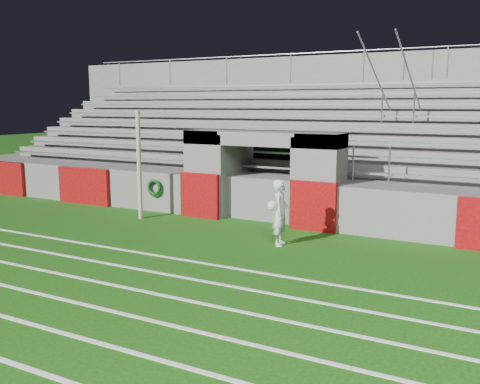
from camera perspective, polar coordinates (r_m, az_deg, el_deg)
The scene contains 6 objects.
ground at distance 12.82m, azimuth -4.66°, elevation -5.94°, with size 90.00×90.00×0.00m, color #15480C.
field_post at distance 16.03m, azimuth -10.70°, elevation 2.81°, with size 0.13×0.13×3.19m, color tan.
field_markings at distance 9.27m, azimuth -22.25°, elevation -12.65°, with size 28.00×8.09×0.01m.
stadium_structure at distance 19.61m, azimuth 8.15°, elevation 3.74°, with size 26.00×8.48×5.42m.
goalkeeper_with_ball at distance 12.88m, azimuth 4.32°, elevation -2.18°, with size 0.53×0.65×1.60m.
hose_coil at distance 16.97m, azimuth -9.09°, elevation 0.42°, with size 0.56×0.15×0.58m.
Camera 1 is at (6.80, -10.33, 3.37)m, focal length 40.00 mm.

